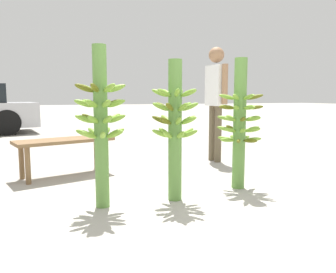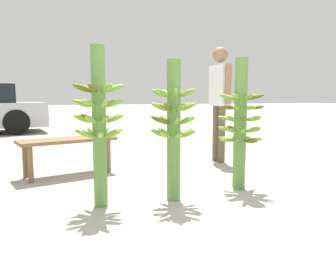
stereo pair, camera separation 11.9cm
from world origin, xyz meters
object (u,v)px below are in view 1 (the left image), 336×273
Objects in this scene: banana_stalk_center at (175,126)px; market_bench at (65,145)px; banana_stalk_right at (240,122)px; vendor_person at (216,92)px; banana_stalk_left at (101,122)px.

banana_stalk_center is 1.07× the size of market_bench.
banana_stalk_right is 0.81× the size of vendor_person.
banana_stalk_right reaches higher than market_bench.
vendor_person reaches higher than market_bench.
banana_stalk_left is 0.69m from banana_stalk_center.
market_bench is (-0.21, 1.35, -0.38)m from banana_stalk_left.
market_bench is at bearing 89.44° from vendor_person.
banana_stalk_center is at bearing -171.18° from banana_stalk_right.
vendor_person is (0.52, 1.41, 0.35)m from banana_stalk_right.
banana_stalk_left is 1.42m from market_bench.
vendor_person is (1.33, 1.54, 0.35)m from banana_stalk_center.
banana_stalk_left is 1.08× the size of banana_stalk_center.
banana_stalk_left is at bearing -177.36° from banana_stalk_right.
banana_stalk_center is 0.77× the size of vendor_person.
vendor_person is 1.39× the size of market_bench.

